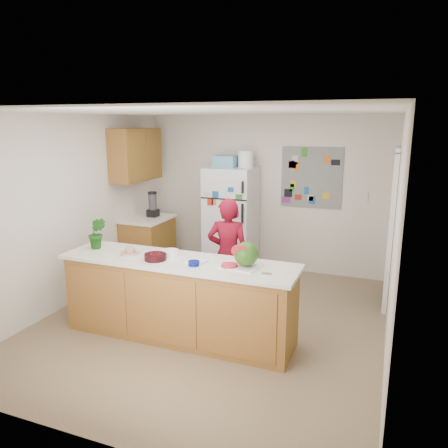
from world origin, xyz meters
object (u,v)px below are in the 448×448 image
at_px(refrigerator, 231,220).
at_px(watermelon, 246,254).
at_px(cherry_bowl, 155,257).
at_px(person, 228,255).

distance_m(refrigerator, watermelon, 2.57).
bearing_deg(cherry_bowl, watermelon, 7.54).
height_order(person, watermelon, person).
bearing_deg(watermelon, person, 120.96).
relative_size(person, cherry_bowl, 6.18).
distance_m(refrigerator, cherry_bowl, 2.48).
height_order(watermelon, cherry_bowl, watermelon).
distance_m(watermelon, cherry_bowl, 1.02).
relative_size(refrigerator, cherry_bowl, 7.13).
relative_size(refrigerator, person, 1.15).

